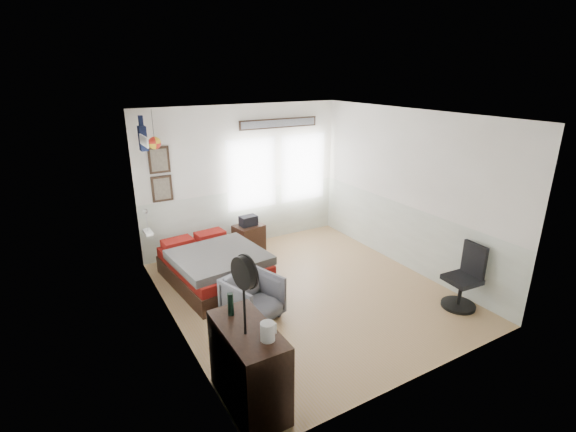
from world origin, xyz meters
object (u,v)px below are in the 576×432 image
(nightstand, at_px, (249,238))
(task_chair, at_px, (464,282))
(dresser, at_px, (249,366))
(armchair, at_px, (253,298))
(bed, at_px, (214,267))

(nightstand, xyz_separation_m, task_chair, (1.84, -3.37, 0.14))
(dresser, relative_size, armchair, 1.45)
(nightstand, relative_size, task_chair, 0.53)
(bed, distance_m, nightstand, 1.35)
(task_chair, bearing_deg, armchair, 160.15)
(nightstand, bearing_deg, dresser, -126.56)
(dresser, height_order, task_chair, task_chair)
(bed, bearing_deg, dresser, -108.96)
(armchair, bearing_deg, nightstand, 48.50)
(bed, height_order, task_chair, task_chair)
(bed, xyz_separation_m, task_chair, (2.87, -2.49, 0.11))
(bed, relative_size, dresser, 1.93)
(bed, relative_size, nightstand, 3.76)
(dresser, relative_size, nightstand, 1.94)
(dresser, relative_size, task_chair, 1.04)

